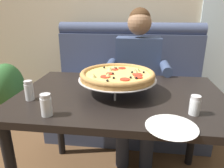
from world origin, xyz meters
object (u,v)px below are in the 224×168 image
(booth_bench, at_px, (127,94))
(pizza, at_px, (117,75))
(plate_near_left, at_px, (172,126))
(shaker_parmesan, at_px, (46,106))
(potted_plant, at_px, (9,90))
(shaker_pepper_flakes, at_px, (195,107))
(diner_main, at_px, (137,73))
(dining_table, at_px, (120,107))
(shaker_oregano, at_px, (29,92))

(booth_bench, xyz_separation_m, pizza, (-0.02, -0.87, 0.47))
(plate_near_left, bearing_deg, pizza, 125.77)
(shaker_parmesan, relative_size, potted_plant, 0.16)
(booth_bench, bearing_deg, potted_plant, -178.67)
(booth_bench, height_order, shaker_pepper_flakes, booth_bench)
(diner_main, bearing_deg, booth_bench, 110.11)
(shaker_pepper_flakes, distance_m, plate_near_left, 0.19)
(booth_bench, bearing_deg, diner_main, -69.89)
(diner_main, xyz_separation_m, pizza, (-0.12, -0.61, 0.16))
(shaker_pepper_flakes, bearing_deg, dining_table, 149.39)
(pizza, height_order, shaker_pepper_flakes, pizza)
(pizza, bearing_deg, booth_bench, 88.54)
(shaker_pepper_flakes, height_order, potted_plant, shaker_pepper_flakes)
(pizza, bearing_deg, diner_main, 78.84)
(shaker_oregano, relative_size, shaker_pepper_flakes, 1.17)
(pizza, height_order, shaker_parmesan, pizza)
(shaker_oregano, distance_m, shaker_pepper_flakes, 0.89)
(diner_main, bearing_deg, potted_plant, 170.83)
(dining_table, bearing_deg, shaker_pepper_flakes, -30.61)
(dining_table, height_order, potted_plant, dining_table)
(diner_main, relative_size, shaker_parmesan, 11.49)
(shaker_oregano, height_order, shaker_pepper_flakes, shaker_oregano)
(dining_table, distance_m, plate_near_left, 0.46)
(diner_main, distance_m, shaker_oregano, 0.99)
(diner_main, bearing_deg, dining_table, -98.90)
(diner_main, height_order, shaker_parmesan, diner_main)
(dining_table, height_order, plate_near_left, plate_near_left)
(shaker_parmesan, bearing_deg, booth_bench, 74.79)
(shaker_parmesan, distance_m, shaker_oregano, 0.25)
(plate_near_left, bearing_deg, shaker_oregano, 164.62)
(plate_near_left, bearing_deg, shaker_pepper_flakes, 48.35)
(booth_bench, xyz_separation_m, shaker_oregano, (-0.51, -1.05, 0.41))
(dining_table, distance_m, pizza, 0.21)
(shaker_parmesan, xyz_separation_m, potted_plant, (-1.03, 1.19, -0.42))
(potted_plant, bearing_deg, diner_main, -9.17)
(dining_table, relative_size, shaker_parmesan, 11.43)
(booth_bench, distance_m, potted_plant, 1.36)
(potted_plant, bearing_deg, dining_table, -32.31)
(pizza, xyz_separation_m, shaker_oregano, (-0.49, -0.18, -0.06))
(booth_bench, height_order, shaker_parmesan, booth_bench)
(shaker_pepper_flakes, distance_m, potted_plant, 2.09)
(dining_table, bearing_deg, shaker_oregano, -162.57)
(shaker_oregano, bearing_deg, dining_table, 17.43)
(diner_main, relative_size, potted_plant, 1.82)
(diner_main, distance_m, plate_near_left, 1.01)
(booth_bench, bearing_deg, pizza, -91.46)
(dining_table, height_order, diner_main, diner_main)
(shaker_oregano, height_order, plate_near_left, shaker_oregano)
(diner_main, distance_m, pizza, 0.64)
(potted_plant, bearing_deg, shaker_parmesan, -49.17)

